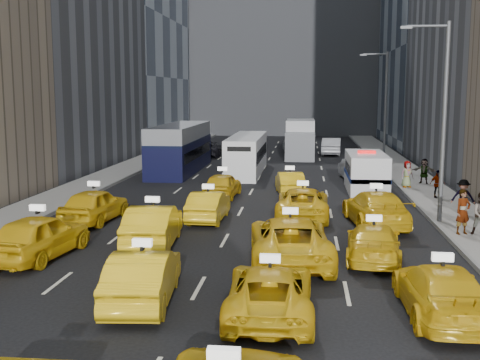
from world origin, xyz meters
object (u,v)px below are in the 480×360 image
object	(u,v)px
nypd_van	(366,173)
pedestrian_0	(463,212)
box_truck	(300,139)
city_bus	(247,154)
double_decker	(181,148)

from	to	relation	value
nypd_van	pedestrian_0	distance (m)	11.73
nypd_van	box_truck	world-z (taller)	box_truck
nypd_van	box_truck	size ratio (longest dim) A/B	0.78
nypd_van	city_bus	size ratio (longest dim) A/B	0.54
city_bus	pedestrian_0	xyz separation A→B (m)	(10.78, -18.98, -0.28)
city_bus	pedestrian_0	bearing A→B (deg)	-57.73
double_decker	box_truck	size ratio (longest dim) A/B	1.63
double_decker	box_truck	xyz separation A→B (m)	(8.90, 10.57, -0.05)
nypd_van	city_bus	distance (m)	11.00
city_bus	box_truck	xyz separation A→B (m)	(3.83, 10.96, 0.31)
box_truck	nypd_van	bearing A→B (deg)	-77.74
double_decker	pedestrian_0	size ratio (longest dim) A/B	6.48
pedestrian_0	nypd_van	bearing A→B (deg)	79.11
box_truck	pedestrian_0	bearing A→B (deg)	-77.21
nypd_van	box_truck	xyz separation A→B (m)	(-4.13, 18.55, 0.55)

